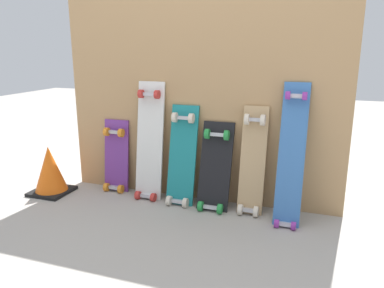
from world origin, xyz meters
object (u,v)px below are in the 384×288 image
(skateboard_teal, at_px, (182,160))
(skateboard_blue, at_px, (291,160))
(skateboard_white, at_px, (149,145))
(traffic_cone, at_px, (50,170))
(skateboard_purple, at_px, (116,160))
(skateboard_black, at_px, (215,171))
(skateboard_natural, at_px, (252,165))

(skateboard_teal, xyz_separation_m, skateboard_blue, (0.74, -0.04, 0.08))
(skateboard_white, relative_size, traffic_cone, 2.50)
(skateboard_purple, relative_size, skateboard_teal, 0.81)
(skateboard_teal, height_order, skateboard_blue, skateboard_blue)
(skateboard_white, height_order, traffic_cone, skateboard_white)
(skateboard_teal, distance_m, skateboard_black, 0.25)
(skateboard_black, relative_size, traffic_cone, 1.79)
(skateboard_teal, relative_size, traffic_cone, 2.06)
(skateboard_natural, bearing_deg, skateboard_blue, -11.64)
(skateboard_purple, height_order, traffic_cone, skateboard_purple)
(skateboard_purple, bearing_deg, skateboard_black, -4.38)
(skateboard_black, bearing_deg, skateboard_white, 176.41)
(skateboard_white, relative_size, skateboard_blue, 0.96)
(skateboard_white, bearing_deg, skateboard_teal, -4.35)
(skateboard_teal, distance_m, traffic_cone, 1.01)
(skateboard_natural, bearing_deg, skateboard_black, -175.95)
(skateboard_blue, bearing_deg, skateboard_white, 176.29)
(skateboard_purple, height_order, skateboard_natural, skateboard_natural)
(skateboard_white, xyz_separation_m, skateboard_teal, (0.25, -0.02, -0.08))
(skateboard_black, bearing_deg, skateboard_purple, 175.62)
(skateboard_purple, bearing_deg, skateboard_blue, -4.16)
(skateboard_blue, bearing_deg, skateboard_natural, 168.36)
(skateboard_teal, bearing_deg, skateboard_blue, -3.49)
(skateboard_purple, xyz_separation_m, skateboard_white, (0.30, -0.03, 0.14))
(skateboard_white, distance_m, skateboard_teal, 0.27)
(skateboard_black, height_order, traffic_cone, skateboard_black)
(skateboard_purple, relative_size, skateboard_black, 0.94)
(skateboard_purple, height_order, skateboard_black, skateboard_black)
(skateboard_natural, relative_size, traffic_cone, 2.11)
(skateboard_natural, xyz_separation_m, traffic_cone, (-1.47, -0.18, -0.14))
(skateboard_teal, relative_size, skateboard_blue, 0.80)
(skateboard_purple, height_order, skateboard_white, skateboard_white)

